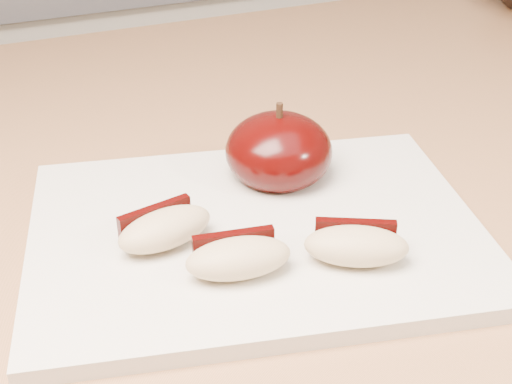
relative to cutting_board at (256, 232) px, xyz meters
name	(u,v)px	position (x,y,z in m)	size (l,w,h in m)	color
back_cabinet	(133,181)	(0.09, 0.83, -0.44)	(2.40, 0.62, 0.94)	silver
cutting_board	(256,232)	(0.00, 0.00, 0.00)	(0.29, 0.21, 0.01)	beige
apple_half	(279,151)	(0.04, 0.05, 0.02)	(0.10, 0.10, 0.06)	black
apple_wedge_a	(164,228)	(-0.06, 0.00, 0.02)	(0.07, 0.04, 0.02)	tan
apple_wedge_b	(238,257)	(-0.03, -0.04, 0.02)	(0.07, 0.04, 0.02)	tan
apple_wedge_c	(356,245)	(0.04, -0.06, 0.02)	(0.07, 0.05, 0.02)	tan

